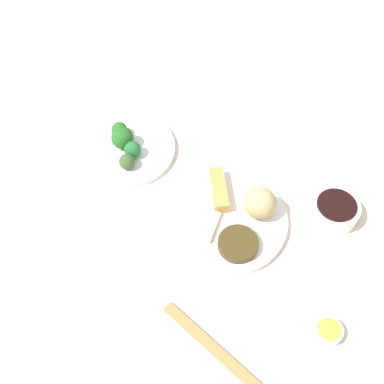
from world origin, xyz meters
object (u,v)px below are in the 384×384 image
sauce_ramekin_hot_mustard (328,332)px  chopsticks_pair (211,346)px  broccoli_plate (127,149)px  main_plate (228,221)px  soy_sauce_bowl (334,211)px

sauce_ramekin_hot_mustard → chopsticks_pair: bearing=-43.4°
broccoli_plate → sauce_ramekin_hot_mustard: (0.08, 0.61, 0.00)m
broccoli_plate → chopsticks_pair: 0.52m
broccoli_plate → sauce_ramekin_hot_mustard: 0.62m
main_plate → chopsticks_pair: main_plate is taller
main_plate → soy_sauce_bowl: size_ratio=2.55×
main_plate → sauce_ramekin_hot_mustard: sauce_ramekin_hot_mustard is taller
broccoli_plate → soy_sauce_bowl: size_ratio=2.22×
broccoli_plate → sauce_ramekin_hot_mustard: size_ratio=4.29×
main_plate → sauce_ramekin_hot_mustard: size_ratio=4.93×
soy_sauce_bowl → sauce_ramekin_hot_mustard: size_ratio=1.93×
broccoli_plate → soy_sauce_bowl: soy_sauce_bowl is taller
main_plate → broccoli_plate: size_ratio=1.15×
soy_sauce_bowl → sauce_ramekin_hot_mustard: (0.24, 0.13, -0.01)m
main_plate → sauce_ramekin_hot_mustard: 0.31m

